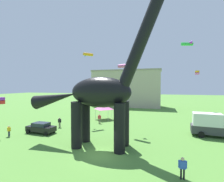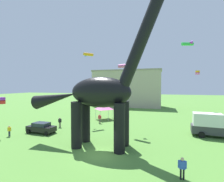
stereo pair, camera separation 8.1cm
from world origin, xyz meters
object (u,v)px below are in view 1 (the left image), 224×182
at_px(kite_trailing, 197,73).
at_px(kite_drifting, 125,66).
at_px(person_photographer, 99,118).
at_px(parked_sedan_left, 41,128).
at_px(kite_far_left, 188,44).
at_px(kite_apex, 88,55).
at_px(person_vendor_side, 9,130).
at_px(kite_high_right, 2,101).
at_px(dinosaur_sculpture, 100,92).
at_px(parked_box_truck, 212,125).
at_px(person_strolling_adult, 60,121).
at_px(person_far_spectator, 183,166).
at_px(festival_canopy_tent, 104,107).

xyz_separation_m(kite_trailing, kite_drifting, (-10.99, -3.16, 1.05)).
bearing_deg(person_photographer, kite_trailing, -144.83).
distance_m(parked_sedan_left, kite_drifting, 15.71).
relative_size(kite_trailing, kite_far_left, 0.29).
relative_size(kite_drifting, kite_apex, 1.02).
bearing_deg(person_vendor_side, kite_apex, 77.38).
bearing_deg(kite_high_right, kite_far_left, 29.44).
xyz_separation_m(dinosaur_sculpture, parked_box_truck, (13.61, 7.70, -4.62)).
height_order(person_strolling_adult, person_vendor_side, person_strolling_adult).
bearing_deg(kite_far_left, dinosaur_sculpture, -127.46).
distance_m(person_vendor_side, kite_apex, 18.39).
relative_size(dinosaur_sculpture, person_far_spectator, 10.38).
bearing_deg(parked_box_truck, kite_apex, 172.91).
bearing_deg(kite_drifting, kite_high_right, -154.06).
relative_size(parked_box_truck, kite_far_left, 2.69).
xyz_separation_m(person_photographer, kite_high_right, (-10.57, -10.79, 3.88)).
height_order(parked_sedan_left, kite_high_right, kite_high_right).
bearing_deg(person_strolling_adult, parked_sedan_left, -95.08).
relative_size(person_far_spectator, festival_canopy_tent, 0.53).
relative_size(dinosaur_sculpture, kite_trailing, 27.52).
bearing_deg(person_strolling_adult, person_photographer, 46.37).
relative_size(parked_sedan_left, parked_box_truck, 0.74).
relative_size(person_vendor_side, kite_high_right, 1.58).
bearing_deg(kite_far_left, festival_canopy_tent, -179.44).
xyz_separation_m(dinosaur_sculpture, person_photographer, (-4.15, 10.89, -5.23)).
xyz_separation_m(dinosaur_sculpture, person_vendor_side, (-13.38, -0.03, -5.36)).
bearing_deg(person_far_spectator, person_strolling_adult, -174.03).
relative_size(kite_high_right, kite_apex, 0.46).
relative_size(dinosaur_sculpture, person_photographer, 10.10).
bearing_deg(kite_trailing, person_far_spectator, -104.15).
xyz_separation_m(person_strolling_adult, person_vendor_side, (-3.83, -6.29, -0.11)).
xyz_separation_m(parked_box_truck, person_vendor_side, (-26.99, -7.72, -0.75)).
bearing_deg(person_far_spectator, person_vendor_side, -154.62).
bearing_deg(kite_trailing, kite_apex, 176.49).
relative_size(parked_sedan_left, kite_drifting, 2.08).
height_order(person_strolling_adult, kite_far_left, kite_far_left).
height_order(person_photographer, kite_apex, kite_apex).
height_order(parked_box_truck, kite_high_right, kite_high_right).
bearing_deg(person_photographer, dinosaur_sculpture, 145.53).
height_order(parked_box_truck, kite_trailing, kite_trailing).
relative_size(person_photographer, kite_far_left, 0.80).
height_order(person_photographer, kite_high_right, kite_high_right).
relative_size(kite_trailing, kite_high_right, 0.67).
relative_size(kite_high_right, kite_drifting, 0.46).
height_order(dinosaur_sculpture, person_strolling_adult, dinosaur_sculpture).
relative_size(dinosaur_sculpture, parked_box_truck, 3.00).
bearing_deg(person_photographer, person_vendor_side, 84.47).
relative_size(kite_far_left, kite_apex, 1.06).
bearing_deg(kite_far_left, kite_drifting, -145.49).
bearing_deg(kite_drifting, parked_sedan_left, -155.31).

